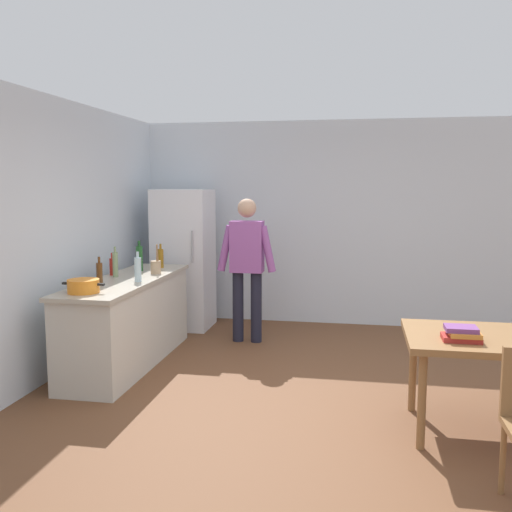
# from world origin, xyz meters

# --- Properties ---
(ground_plane) EXTENTS (14.00, 14.00, 0.00)m
(ground_plane) POSITION_xyz_m (0.00, 0.00, 0.00)
(ground_plane) COLOR brown
(wall_back) EXTENTS (6.40, 0.12, 2.70)m
(wall_back) POSITION_xyz_m (0.00, 3.00, 1.35)
(wall_back) COLOR silver
(wall_back) RESTS_ON ground_plane
(wall_left) EXTENTS (0.12, 5.60, 2.70)m
(wall_left) POSITION_xyz_m (-2.60, 0.20, 1.35)
(wall_left) COLOR silver
(wall_left) RESTS_ON ground_plane
(kitchen_counter) EXTENTS (0.64, 2.20, 0.90)m
(kitchen_counter) POSITION_xyz_m (-2.00, 0.80, 0.45)
(kitchen_counter) COLOR beige
(kitchen_counter) RESTS_ON ground_plane
(refrigerator) EXTENTS (0.70, 0.67, 1.80)m
(refrigerator) POSITION_xyz_m (-1.90, 2.40, 0.90)
(refrigerator) COLOR white
(refrigerator) RESTS_ON ground_plane
(person) EXTENTS (0.70, 0.22, 1.70)m
(person) POSITION_xyz_m (-0.95, 1.85, 0.98)
(person) COLOR #1E1E2D
(person) RESTS_ON ground_plane
(dining_table) EXTENTS (1.40, 0.90, 0.75)m
(dining_table) POSITION_xyz_m (1.40, -0.30, 0.67)
(dining_table) COLOR olive
(dining_table) RESTS_ON ground_plane
(cooking_pot) EXTENTS (0.40, 0.28, 0.12)m
(cooking_pot) POSITION_xyz_m (-2.07, -0.00, 0.96)
(cooking_pot) COLOR orange
(cooking_pot) RESTS_ON kitchen_counter
(utensil_jar) EXTENTS (0.11, 0.11, 0.32)m
(utensil_jar) POSITION_xyz_m (-1.82, 1.16, 0.98)
(utensil_jar) COLOR tan
(utensil_jar) RESTS_ON kitchen_counter
(bottle_wine_green) EXTENTS (0.08, 0.08, 0.34)m
(bottle_wine_green) POSITION_xyz_m (-2.07, 1.31, 1.05)
(bottle_wine_green) COLOR #1E5123
(bottle_wine_green) RESTS_ON kitchen_counter
(bottle_oil_amber) EXTENTS (0.06, 0.06, 0.28)m
(bottle_oil_amber) POSITION_xyz_m (-1.92, 1.59, 1.02)
(bottle_oil_amber) COLOR #996619
(bottle_oil_amber) RESTS_ON kitchen_counter
(bottle_vinegar_tall) EXTENTS (0.06, 0.06, 0.32)m
(bottle_vinegar_tall) POSITION_xyz_m (-2.16, 0.87, 1.04)
(bottle_vinegar_tall) COLOR gray
(bottle_vinegar_tall) RESTS_ON kitchen_counter
(bottle_beer_brown) EXTENTS (0.06, 0.06, 0.26)m
(bottle_beer_brown) POSITION_xyz_m (-2.15, 0.49, 1.01)
(bottle_beer_brown) COLOR #5B3314
(bottle_beer_brown) RESTS_ON kitchen_counter
(bottle_water_clear) EXTENTS (0.07, 0.07, 0.30)m
(bottle_water_clear) POSITION_xyz_m (-1.81, 0.64, 1.03)
(bottle_water_clear) COLOR silver
(bottle_water_clear) RESTS_ON kitchen_counter
(bottle_sauce_red) EXTENTS (0.06, 0.06, 0.24)m
(bottle_sauce_red) POSITION_xyz_m (-2.24, 0.98, 1.00)
(bottle_sauce_red) COLOR #B22319
(bottle_sauce_red) RESTS_ON kitchen_counter
(book_stack) EXTENTS (0.26, 0.20, 0.10)m
(book_stack) POSITION_xyz_m (1.08, -0.48, 0.80)
(book_stack) COLOR #B22D28
(book_stack) RESTS_ON dining_table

